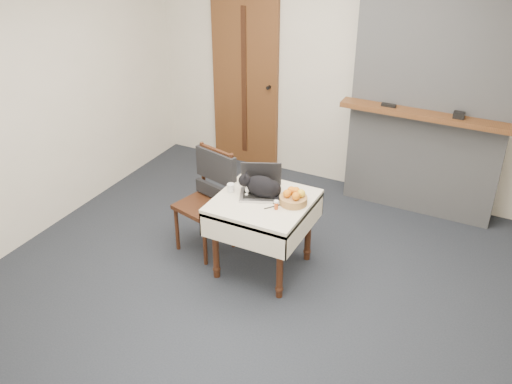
# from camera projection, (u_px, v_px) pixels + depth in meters

# --- Properties ---
(ground) EXTENTS (4.50, 4.50, 0.00)m
(ground) POSITION_uv_depth(u_px,v_px,m) (262.00, 277.00, 4.97)
(ground) COLOR black
(ground) RESTS_ON ground
(room_shell) EXTENTS (4.52, 4.01, 2.61)m
(room_shell) POSITION_uv_depth(u_px,v_px,m) (289.00, 65.00, 4.47)
(room_shell) COLOR beige
(room_shell) RESTS_ON ground
(door) EXTENTS (0.82, 0.10, 2.00)m
(door) POSITION_uv_depth(u_px,v_px,m) (245.00, 82.00, 6.50)
(door) COLOR brown
(door) RESTS_ON ground
(chimney) EXTENTS (1.62, 0.48, 2.60)m
(chimney) POSITION_uv_depth(u_px,v_px,m) (433.00, 88.00, 5.42)
(chimney) COLOR gray
(chimney) RESTS_ON ground
(side_table) EXTENTS (0.78, 0.78, 0.70)m
(side_table) POSITION_uv_depth(u_px,v_px,m) (263.00, 211.00, 4.81)
(side_table) COLOR #341D0E
(side_table) RESTS_ON ground
(laptop) EXTENTS (0.43, 0.41, 0.26)m
(laptop) POSITION_uv_depth(u_px,v_px,m) (261.00, 186.00, 4.82)
(laptop) COLOR #B7B7BC
(laptop) RESTS_ON side_table
(cat) EXTENTS (0.45, 0.25, 0.21)m
(cat) POSITION_uv_depth(u_px,v_px,m) (263.00, 187.00, 4.76)
(cat) COLOR black
(cat) RESTS_ON side_table
(cream_jar) EXTENTS (0.06, 0.06, 0.07)m
(cream_jar) POSITION_uv_depth(u_px,v_px,m) (231.00, 188.00, 4.86)
(cream_jar) COLOR silver
(cream_jar) RESTS_ON side_table
(pill_bottle) EXTENTS (0.04, 0.04, 0.08)m
(pill_bottle) POSITION_uv_depth(u_px,v_px,m) (276.00, 205.00, 4.60)
(pill_bottle) COLOR #A13E13
(pill_bottle) RESTS_ON side_table
(fruit_basket) EXTENTS (0.23, 0.23, 0.13)m
(fruit_basket) POSITION_uv_depth(u_px,v_px,m) (294.00, 198.00, 4.67)
(fruit_basket) COLOR #A07940
(fruit_basket) RESTS_ON side_table
(desk_clutter) EXTENTS (0.14, 0.11, 0.01)m
(desk_clutter) POSITION_uv_depth(u_px,v_px,m) (282.00, 202.00, 4.70)
(desk_clutter) COLOR black
(desk_clutter) RESTS_ON side_table
(chair) EXTENTS (0.52, 0.52, 0.96)m
(chair) POSITION_uv_depth(u_px,v_px,m) (211.00, 186.00, 5.13)
(chair) COLOR #341D0E
(chair) RESTS_ON ground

